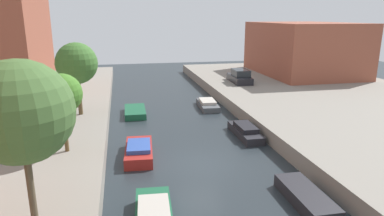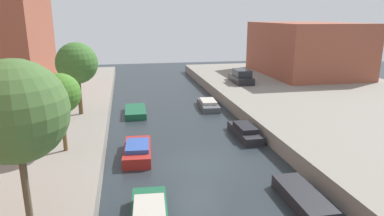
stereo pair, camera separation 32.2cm
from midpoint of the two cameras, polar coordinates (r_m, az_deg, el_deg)
ground_plane at (r=19.05m, az=1.32°, el=-9.42°), size 84.00×84.00×0.00m
low_block_right at (r=44.30m, az=18.60°, el=9.38°), size 10.00×13.78×6.13m
street_tree_1 at (r=11.47m, az=-26.71°, el=-0.58°), size 3.19×3.19×5.74m
street_tree_2 at (r=18.56m, az=-20.68°, el=2.22°), size 2.08×2.08×4.14m
street_tree_3 at (r=25.42m, az=-18.32°, el=7.08°), size 2.90×2.90×5.16m
parked_car at (r=37.03m, az=8.46°, el=5.14°), size 1.94×4.44×1.42m
moored_boat_left_3 at (r=20.11m, az=-8.62°, el=-7.06°), size 1.79×3.85×0.86m
moored_boat_left_4 at (r=28.63m, az=-9.09°, el=-0.59°), size 1.74×3.62×0.50m
moored_boat_right_2 at (r=16.07m, az=18.56°, el=-14.05°), size 1.38×3.65×0.58m
moored_boat_right_3 at (r=23.41m, az=9.19°, el=-3.91°), size 1.26×3.99×0.83m
moored_boat_right_4 at (r=30.38m, az=3.03°, el=0.60°), size 1.71×4.01×0.70m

